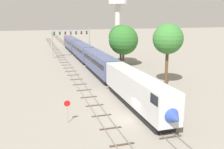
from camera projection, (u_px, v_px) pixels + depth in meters
The scene contains 10 objects.
ground_plane at pixel (132, 119), 32.36m from camera, with size 400.00×400.00×0.00m, color gray.
track_main at pixel (74, 52), 88.73m from camera, with size 2.60×200.00×0.16m.
track_near at pixel (65, 64), 68.54m from camera, with size 2.60×160.00×0.16m.
passenger_train at pixel (89, 56), 65.16m from camera, with size 3.04×83.41×4.80m.
signal_gantry at pixel (71, 36), 77.69m from camera, with size 12.10×0.49×8.76m.
water_tower at pixel (118, 4), 118.97m from camera, with size 8.80×8.80×23.26m.
stop_sign at pixel (67, 108), 30.65m from camera, with size 0.76×0.08×2.88m.
trackside_tree_left at pixel (121, 37), 67.77m from camera, with size 6.45×6.45×10.32m.
trackside_tree_mid at pixel (123, 40), 63.71m from camera, with size 7.37×7.37×10.38m.
trackside_tree_right at pixel (168, 39), 45.70m from camera, with size 5.51×5.51×11.41m.
Camera 1 is at (-11.40, -28.11, 12.84)m, focal length 40.93 mm.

